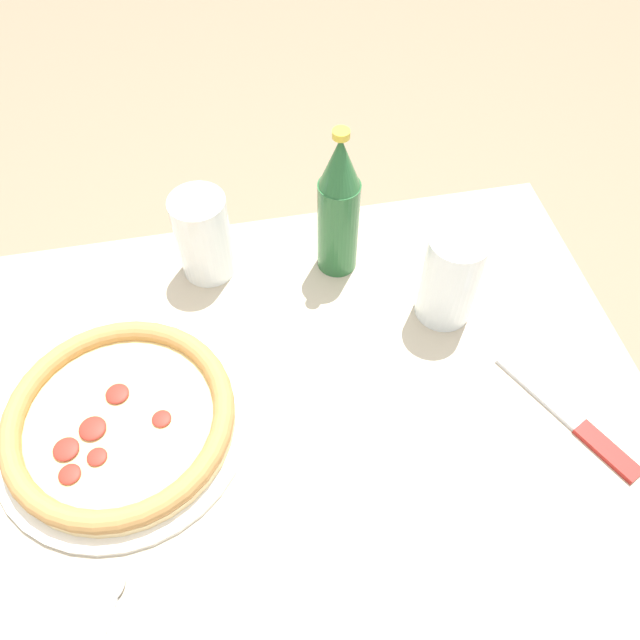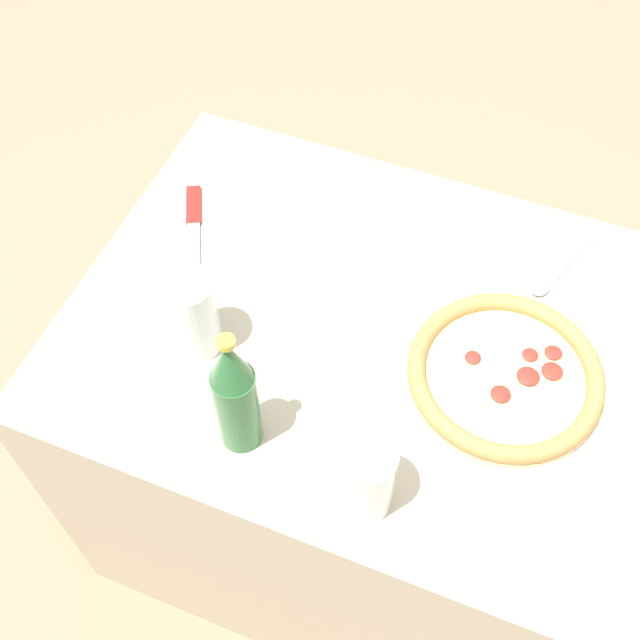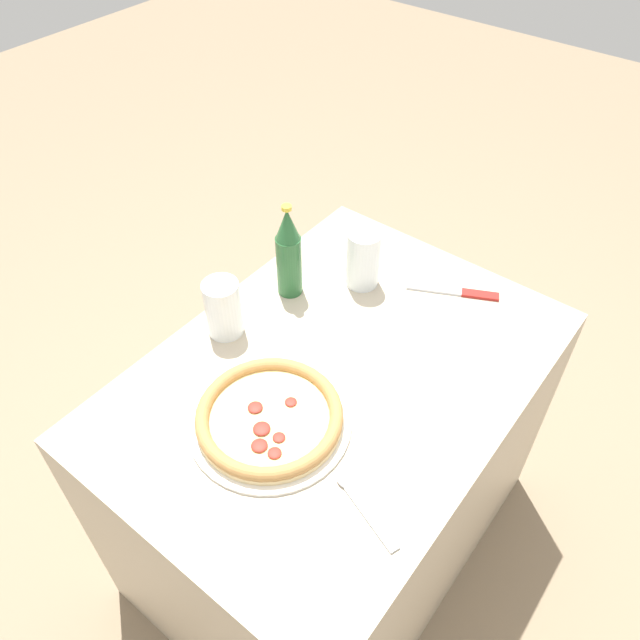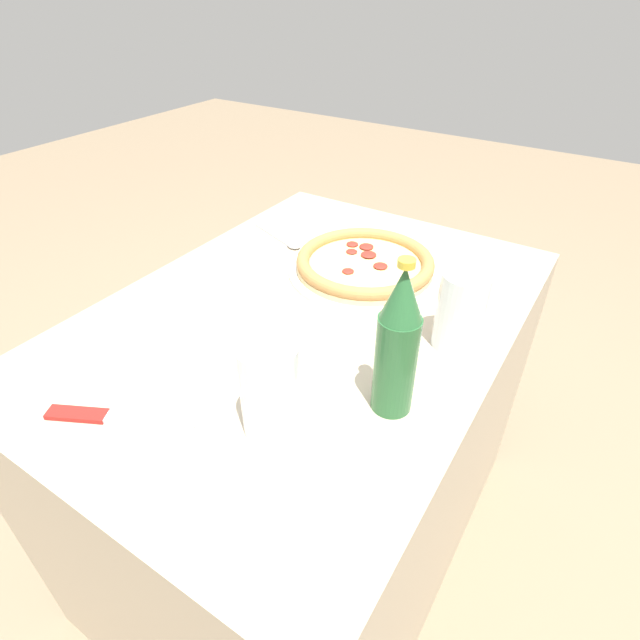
{
  "view_description": "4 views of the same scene",
  "coord_description": "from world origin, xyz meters",
  "px_view_note": "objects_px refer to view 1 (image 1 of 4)",
  "views": [
    {
      "loc": [
        -0.01,
        -0.38,
        1.47
      ],
      "look_at": [
        0.08,
        0.09,
        0.81
      ],
      "focal_mm": 35.0,
      "sensor_mm": 36.0,
      "label": 1
    },
    {
      "loc": [
        -0.16,
        0.7,
        1.78
      ],
      "look_at": [
        0.09,
        0.06,
        0.8
      ],
      "focal_mm": 45.0,
      "sensor_mm": 36.0,
      "label": 2
    },
    {
      "loc": [
        -0.71,
        -0.51,
        1.76
      ],
      "look_at": [
        0.05,
        0.08,
        0.8
      ],
      "focal_mm": 35.0,
      "sensor_mm": 36.0,
      "label": 3
    },
    {
      "loc": [
        0.65,
        0.45,
        1.27
      ],
      "look_at": [
        0.09,
        0.09,
        0.8
      ],
      "focal_mm": 28.0,
      "sensor_mm": 36.0,
      "label": 4
    }
  ],
  "objects_px": {
    "pizza_pepperoni": "(120,420)",
    "glass_iced_tea": "(449,281)",
    "beer_bottle": "(339,208)",
    "knife": "(572,419)",
    "glass_orange_juice": "(204,240)",
    "spoon": "(97,633)"
  },
  "relations": [
    {
      "from": "pizza_pepperoni",
      "to": "glass_iced_tea",
      "type": "relative_size",
      "value": 2.19
    },
    {
      "from": "beer_bottle",
      "to": "knife",
      "type": "relative_size",
      "value": 1.18
    },
    {
      "from": "knife",
      "to": "glass_orange_juice",
      "type": "bearing_deg",
      "value": 141.02
    },
    {
      "from": "glass_orange_juice",
      "to": "glass_iced_tea",
      "type": "relative_size",
      "value": 0.94
    },
    {
      "from": "pizza_pepperoni",
      "to": "spoon",
      "type": "bearing_deg",
      "value": -97.22
    },
    {
      "from": "pizza_pepperoni",
      "to": "glass_iced_tea",
      "type": "xyz_separation_m",
      "value": [
        0.46,
        0.1,
        0.05
      ]
    },
    {
      "from": "pizza_pepperoni",
      "to": "knife",
      "type": "distance_m",
      "value": 0.58
    },
    {
      "from": "glass_iced_tea",
      "to": "beer_bottle",
      "type": "height_order",
      "value": "beer_bottle"
    },
    {
      "from": "glass_orange_juice",
      "to": "beer_bottle",
      "type": "relative_size",
      "value": 0.57
    },
    {
      "from": "glass_orange_juice",
      "to": "knife",
      "type": "height_order",
      "value": "glass_orange_juice"
    },
    {
      "from": "knife",
      "to": "spoon",
      "type": "relative_size",
      "value": 1.22
    },
    {
      "from": "glass_orange_juice",
      "to": "glass_iced_tea",
      "type": "distance_m",
      "value": 0.36
    },
    {
      "from": "glass_iced_tea",
      "to": "spoon",
      "type": "relative_size",
      "value": 0.87
    },
    {
      "from": "glass_iced_tea",
      "to": "beer_bottle",
      "type": "xyz_separation_m",
      "value": [
        -0.13,
        0.12,
        0.05
      ]
    },
    {
      "from": "glass_orange_juice",
      "to": "knife",
      "type": "xyz_separation_m",
      "value": [
        0.44,
        -0.35,
        -0.06
      ]
    },
    {
      "from": "pizza_pepperoni",
      "to": "knife",
      "type": "relative_size",
      "value": 1.56
    },
    {
      "from": "pizza_pepperoni",
      "to": "glass_orange_juice",
      "type": "xyz_separation_m",
      "value": [
        0.13,
        0.25,
        0.04
      ]
    },
    {
      "from": "glass_orange_juice",
      "to": "glass_iced_tea",
      "type": "height_order",
      "value": "glass_iced_tea"
    },
    {
      "from": "glass_orange_juice",
      "to": "spoon",
      "type": "distance_m",
      "value": 0.52
    },
    {
      "from": "glass_iced_tea",
      "to": "knife",
      "type": "xyz_separation_m",
      "value": [
        0.11,
        -0.21,
        -0.06
      ]
    },
    {
      "from": "glass_iced_tea",
      "to": "spoon",
      "type": "distance_m",
      "value": 0.6
    },
    {
      "from": "pizza_pepperoni",
      "to": "glass_orange_juice",
      "type": "bearing_deg",
      "value": 61.82
    }
  ]
}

